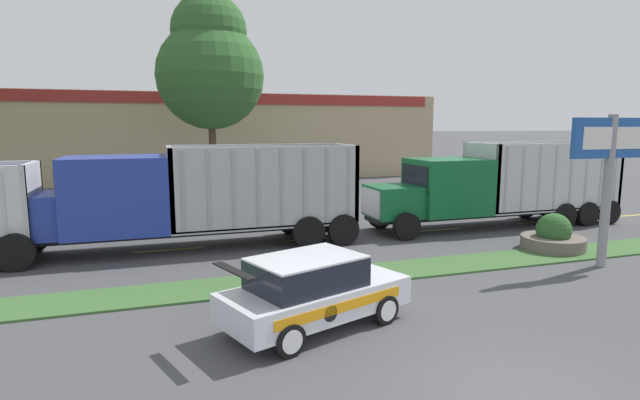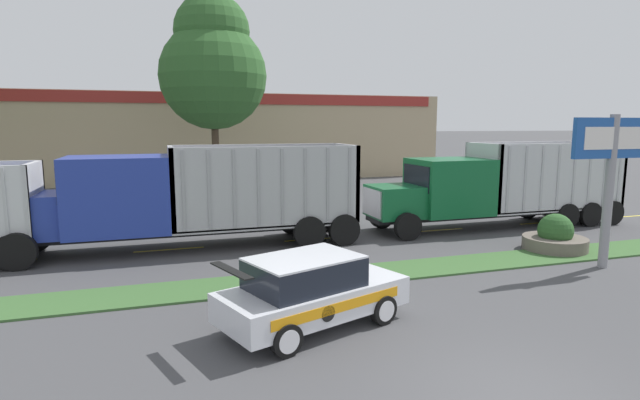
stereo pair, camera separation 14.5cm
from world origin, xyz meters
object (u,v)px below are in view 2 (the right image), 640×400
at_px(dump_truck_lead, 479,190).
at_px(store_sign_post, 612,159).
at_px(rally_car, 311,290).
at_px(dump_truck_trail, 151,201).
at_px(stone_planter, 555,238).

bearing_deg(dump_truck_lead, store_sign_post, -88.74).
bearing_deg(dump_truck_lead, rally_car, -140.89).
height_order(rally_car, store_sign_post, store_sign_post).
height_order(dump_truck_trail, store_sign_post, store_sign_post).
xyz_separation_m(dump_truck_trail, store_sign_post, (13.36, -6.38, 1.61)).
xyz_separation_m(dump_truck_lead, stone_planter, (0.23, -4.20, -1.17)).
height_order(store_sign_post, stone_planter, store_sign_post).
bearing_deg(rally_car, stone_planter, 20.73).
bearing_deg(store_sign_post, stone_planter, 87.64).
relative_size(dump_truck_trail, rally_car, 2.76).
xyz_separation_m(dump_truck_trail, rally_car, (3.37, -8.08, -0.93)).
relative_size(dump_truck_trail, stone_planter, 5.78).
height_order(rally_car, stone_planter, rally_car).
bearing_deg(stone_planter, rally_car, -159.27).
xyz_separation_m(rally_car, store_sign_post, (9.99, 1.71, 2.54)).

